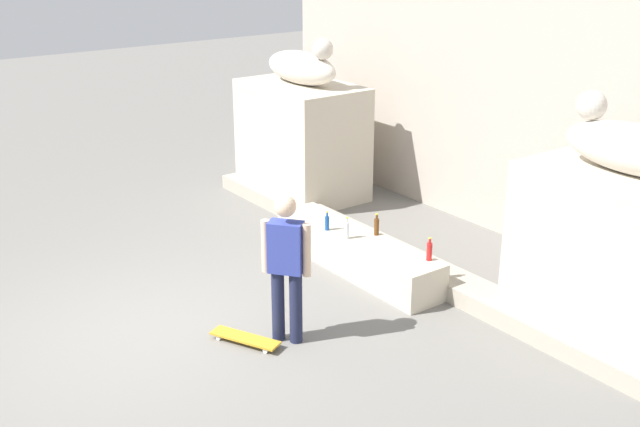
{
  "coord_description": "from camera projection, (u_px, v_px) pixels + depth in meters",
  "views": [
    {
      "loc": [
        7.29,
        -2.99,
        4.29
      ],
      "look_at": [
        0.4,
        2.09,
        1.1
      ],
      "focal_mm": 44.09,
      "sensor_mm": 36.0,
      "label": 1
    }
  ],
  "objects": [
    {
      "name": "statue_reclining_right",
      "position": [
        631.0,
        146.0,
        8.04
      ],
      "size": [
        1.6,
        0.57,
        0.78
      ],
      "rotation": [
        0.0,
        0.0,
        3.15
      ],
      "color": "beige",
      "rests_on": "pedestal_right"
    },
    {
      "name": "pedestal_right",
      "position": [
        618.0,
        255.0,
        8.44
      ],
      "size": [
        2.07,
        1.35,
        1.85
      ],
      "primitive_type": "cube",
      "color": "beige",
      "rests_on": "ground_plane"
    },
    {
      "name": "ground_plane",
      "position": [
        146.0,
        336.0,
        8.66
      ],
      "size": [
        40.0,
        40.0,
        0.0
      ],
      "primitive_type": "plane",
      "color": "slate"
    },
    {
      "name": "bottle_blue",
      "position": [
        327.0,
        223.0,
        10.29
      ],
      "size": [
        0.06,
        0.06,
        0.26
      ],
      "color": "#194C99",
      "rests_on": "ledge_block"
    },
    {
      "name": "bottle_red",
      "position": [
        429.0,
        251.0,
        9.37
      ],
      "size": [
        0.07,
        0.07,
        0.29
      ],
      "color": "red",
      "rests_on": "ledge_block"
    },
    {
      "name": "bottle_brown",
      "position": [
        377.0,
        226.0,
        10.13
      ],
      "size": [
        0.07,
        0.07,
        0.29
      ],
      "color": "#593314",
      "rests_on": "ledge_block"
    },
    {
      "name": "bottle_clear",
      "position": [
        347.0,
        230.0,
        10.01
      ],
      "size": [
        0.06,
        0.06,
        0.29
      ],
      "color": "silver",
      "rests_on": "ledge_block"
    },
    {
      "name": "statue_reclining_left",
      "position": [
        303.0,
        66.0,
        12.45
      ],
      "size": [
        1.62,
        0.62,
        0.78
      ],
      "rotation": [
        0.0,
        0.0,
        0.04
      ],
      "color": "beige",
      "rests_on": "pedestal_left"
    },
    {
      "name": "stair_step",
      "position": [
        387.0,
        252.0,
        10.57
      ],
      "size": [
        7.99,
        0.5,
        0.22
      ],
      "primitive_type": "cube",
      "color": "#A9A08F",
      "rests_on": "ground_plane"
    },
    {
      "name": "ledge_block",
      "position": [
        356.0,
        253.0,
        10.23
      ],
      "size": [
        2.77,
        0.61,
        0.48
      ],
      "primitive_type": "cube",
      "color": "beige",
      "rests_on": "ground_plane"
    },
    {
      "name": "pedestal_left",
      "position": [
        302.0,
        140.0,
        12.9
      ],
      "size": [
        2.07,
        1.35,
        1.85
      ],
      "primitive_type": "cube",
      "color": "beige",
      "rests_on": "ground_plane"
    },
    {
      "name": "skateboard",
      "position": [
        245.0,
        338.0,
        8.48
      ],
      "size": [
        0.81,
        0.53,
        0.08
      ],
      "rotation": [
        0.0,
        0.0,
        0.45
      ],
      "color": "gold",
      "rests_on": "ground_plane"
    },
    {
      "name": "skater",
      "position": [
        286.0,
        263.0,
        8.26
      ],
      "size": [
        0.44,
        0.38,
        1.67
      ],
      "rotation": [
        0.0,
        0.0,
        0.68
      ],
      "color": "#1E233F",
      "rests_on": "ground_plane"
    },
    {
      "name": "facade_wall",
      "position": [
        515.0,
        48.0,
        10.95
      ],
      "size": [
        9.44,
        0.6,
        5.26
      ],
      "primitive_type": "cube",
      "color": "#B3A89B",
      "rests_on": "ground_plane"
    }
  ]
}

